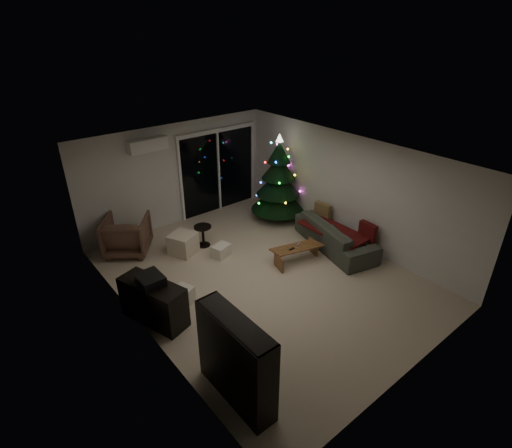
{
  "coord_description": "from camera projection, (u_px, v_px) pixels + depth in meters",
  "views": [
    {
      "loc": [
        -4.3,
        -5.11,
        4.7
      ],
      "look_at": [
        0.1,
        0.3,
        1.05
      ],
      "focal_mm": 28.0,
      "sensor_mm": 36.0,
      "label": 1
    }
  ],
  "objects": [
    {
      "name": "room",
      "position": [
        235.0,
        202.0,
        8.9
      ],
      "size": [
        6.5,
        7.51,
        2.6
      ],
      "color": "beige",
      "rests_on": "ground"
    },
    {
      "name": "bookshelf",
      "position": [
        226.0,
        366.0,
        5.18
      ],
      "size": [
        0.71,
        1.37,
        1.33
      ],
      "primitive_type": null,
      "rotation": [
        0.0,
        0.0,
        0.3
      ],
      "color": "black",
      "rests_on": "floor"
    },
    {
      "name": "media_cabinet",
      "position": [
        154.0,
        302.0,
        6.78
      ],
      "size": [
        0.8,
        1.29,
        0.76
      ],
      "primitive_type": "cube",
      "rotation": [
        0.0,
        0.0,
        0.31
      ],
      "color": "black",
      "rests_on": "floor"
    },
    {
      "name": "stereo",
      "position": [
        150.0,
        280.0,
        6.57
      ],
      "size": [
        0.38,
        0.46,
        0.16
      ],
      "primitive_type": "cube",
      "color": "black",
      "rests_on": "media_cabinet"
    },
    {
      "name": "armchair",
      "position": [
        127.0,
        235.0,
        8.76
      ],
      "size": [
        1.29,
        1.3,
        0.85
      ],
      "primitive_type": "imported",
      "rotation": [
        0.0,
        0.0,
        2.49
      ],
      "color": "brown",
      "rests_on": "floor"
    },
    {
      "name": "ottoman",
      "position": [
        183.0,
        244.0,
        8.8
      ],
      "size": [
        0.69,
        0.69,
        0.47
      ],
      "primitive_type": "cube",
      "rotation": [
        0.0,
        0.0,
        0.44
      ],
      "color": "beige",
      "rests_on": "floor"
    },
    {
      "name": "cardboard_box_a",
      "position": [
        181.0,
        297.0,
        7.26
      ],
      "size": [
        0.52,
        0.46,
        0.31
      ],
      "primitive_type": "cube",
      "rotation": [
        0.0,
        0.0,
        0.35
      ],
      "color": "silver",
      "rests_on": "floor"
    },
    {
      "name": "cardboard_box_b",
      "position": [
        221.0,
        251.0,
        8.73
      ],
      "size": [
        0.44,
        0.37,
        0.27
      ],
      "primitive_type": "cube",
      "rotation": [
        0.0,
        0.0,
        0.25
      ],
      "color": "silver",
      "rests_on": "floor"
    },
    {
      "name": "side_table",
      "position": [
        203.0,
        236.0,
        9.08
      ],
      "size": [
        0.43,
        0.43,
        0.5
      ],
      "primitive_type": "cylinder",
      "rotation": [
        0.0,
        0.0,
        0.09
      ],
      "color": "black",
      "rests_on": "floor"
    },
    {
      "name": "floor_lamp",
      "position": [
        121.0,
        201.0,
        9.19
      ],
      "size": [
        0.29,
        0.29,
        1.81
      ],
      "primitive_type": "cylinder",
      "color": "black",
      "rests_on": "floor"
    },
    {
      "name": "sofa",
      "position": [
        336.0,
        235.0,
        8.99
      ],
      "size": [
        1.36,
        2.32,
        0.64
      ],
      "primitive_type": "imported",
      "rotation": [
        0.0,
        0.0,
        1.32
      ],
      "color": "#495145",
      "rests_on": "floor"
    },
    {
      "name": "sofa_throw",
      "position": [
        333.0,
        230.0,
        8.87
      ],
      "size": [
        0.68,
        1.57,
        0.05
      ],
      "primitive_type": "cube",
      "color": "#531417",
      "rests_on": "sofa"
    },
    {
      "name": "cushion_a",
      "position": [
        323.0,
        212.0,
        9.46
      ],
      "size": [
        0.16,
        0.43,
        0.42
      ],
      "primitive_type": "cube",
      "rotation": [
        0.0,
        0.0,
        0.09
      ],
      "color": "olive",
      "rests_on": "sofa"
    },
    {
      "name": "cushion_b",
      "position": [
        368.0,
        232.0,
        8.57
      ],
      "size": [
        0.15,
        0.43,
        0.42
      ],
      "primitive_type": "cube",
      "rotation": [
        0.0,
        0.0,
        -0.07
      ],
      "color": "#531417",
      "rests_on": "sofa"
    },
    {
      "name": "coffee_table",
      "position": [
        297.0,
        254.0,
        8.55
      ],
      "size": [
        1.14,
        0.64,
        0.34
      ],
      "primitive_type": null,
      "rotation": [
        0.0,
        0.0,
        -0.26
      ],
      "color": "brown",
      "rests_on": "floor"
    },
    {
      "name": "remote_a",
      "position": [
        292.0,
        249.0,
        8.38
      ],
      "size": [
        0.13,
        0.04,
        0.02
      ],
      "primitive_type": "cube",
      "color": "black",
      "rests_on": "coffee_table"
    },
    {
      "name": "remote_b",
      "position": [
        299.0,
        244.0,
        8.56
      ],
      "size": [
        0.13,
        0.08,
        0.02
      ],
      "primitive_type": "cube",
      "rotation": [
        0.0,
        0.0,
        0.35
      ],
      "color": "slate",
      "rests_on": "coffee_table"
    },
    {
      "name": "christmas_tree",
      "position": [
        278.0,
        178.0,
        9.96
      ],
      "size": [
        1.69,
        1.69,
        2.22
      ],
      "primitive_type": "cone",
      "rotation": [
        0.0,
        0.0,
        0.27
      ],
      "color": "black",
      "rests_on": "floor"
    }
  ]
}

